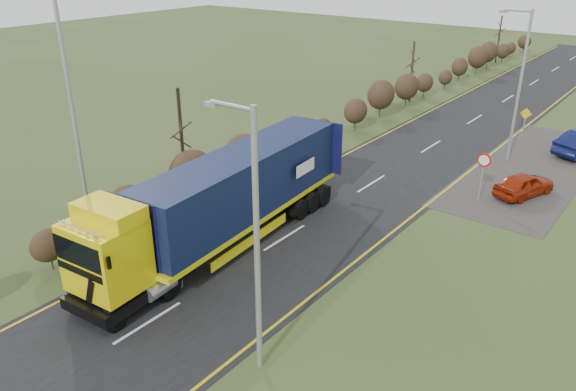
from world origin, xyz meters
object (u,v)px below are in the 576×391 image
(car_red_hatchback, at_px, (524,185))
(lorry, at_px, (225,197))
(speed_sign, at_px, (483,167))
(streetlight_near, at_px, (254,235))

(car_red_hatchback, bearing_deg, lorry, 77.16)
(speed_sign, bearing_deg, lorry, -121.95)
(lorry, height_order, car_red_hatchback, lorry)
(streetlight_near, height_order, speed_sign, streetlight_near)
(streetlight_near, bearing_deg, car_red_hatchback, 81.68)
(lorry, xyz_separation_m, speed_sign, (7.22, 11.58, -0.49))
(lorry, relative_size, speed_sign, 5.75)
(car_red_hatchback, height_order, speed_sign, speed_sign)
(lorry, bearing_deg, streetlight_near, -44.84)
(lorry, bearing_deg, car_red_hatchback, 52.31)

